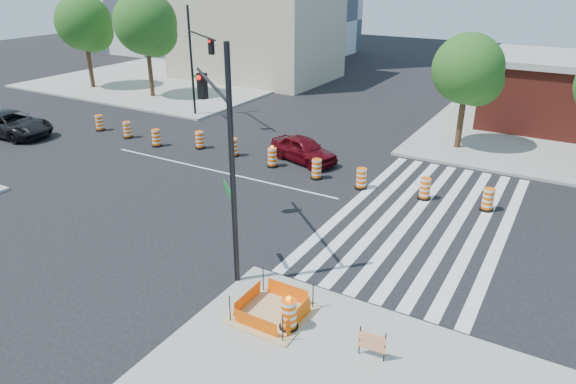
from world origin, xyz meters
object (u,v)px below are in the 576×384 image
at_px(dark_suv, 12,124).
at_px(signal_pole_se, 221,134).
at_px(signal_pole_nw, 197,54).
at_px(red_coupe, 304,149).

distance_m(dark_suv, signal_pole_se, 21.74).
relative_size(dark_suv, signal_pole_se, 0.71).
xyz_separation_m(dark_suv, signal_pole_nw, (8.09, 8.66, 3.77)).
height_order(dark_suv, signal_pole_nw, signal_pole_nw).
bearing_deg(signal_pole_nw, red_coupe, 14.29).
bearing_deg(signal_pole_se, dark_suv, 27.09).
xyz_separation_m(red_coupe, dark_suv, (-18.10, -5.07, 0.07)).
distance_m(red_coupe, dark_suv, 18.80).
xyz_separation_m(dark_suv, signal_pole_se, (20.68, -5.41, 3.99)).
height_order(dark_suv, signal_pole_se, signal_pole_se).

